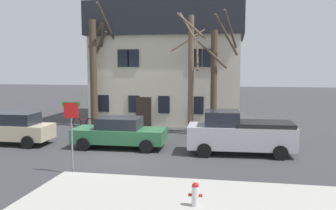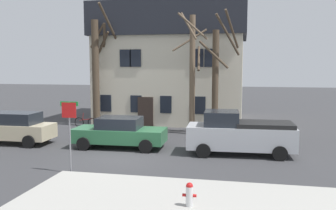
% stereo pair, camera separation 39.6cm
% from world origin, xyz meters
% --- Properties ---
extents(ground_plane, '(120.00, 120.00, 0.00)m').
position_xyz_m(ground_plane, '(0.00, 0.00, 0.00)').
color(ground_plane, '#38383A').
extents(building_main, '(11.23, 8.87, 8.80)m').
position_xyz_m(building_main, '(0.05, 12.95, 4.49)').
color(building_main, beige).
rests_on(building_main, ground_plane).
extents(tree_bare_near, '(1.93, 2.30, 8.38)m').
position_xyz_m(tree_bare_near, '(-4.51, 8.09, 4.07)').
color(tree_bare_near, '#4C3D2D').
rests_on(tree_bare_near, ground_plane).
extents(tree_bare_mid, '(2.45, 2.49, 7.49)m').
position_xyz_m(tree_bare_mid, '(2.37, 6.65, 3.95)').
color(tree_bare_mid, brown).
rests_on(tree_bare_mid, ground_plane).
extents(tree_bare_far, '(2.73, 2.46, 7.56)m').
position_xyz_m(tree_bare_far, '(3.82, 7.03, 3.65)').
color(tree_bare_far, '#4C3D2D').
rests_on(tree_bare_far, ground_plane).
extents(car_beige_wagon, '(4.65, 2.01, 1.74)m').
position_xyz_m(car_beige_wagon, '(-6.96, 1.81, 0.90)').
color(car_beige_wagon, '#C6B793').
rests_on(car_beige_wagon, ground_plane).
extents(car_green_sedan, '(4.82, 2.15, 1.61)m').
position_xyz_m(car_green_sedan, '(-0.78, 2.01, 0.81)').
color(car_green_sedan, '#2D6B42').
rests_on(car_green_sedan, ground_plane).
extents(pickup_truck_silver, '(5.17, 2.32, 2.10)m').
position_xyz_m(pickup_truck_silver, '(5.37, 1.81, 1.01)').
color(pickup_truck_silver, '#B7BABF').
rests_on(pickup_truck_silver, ground_plane).
extents(fire_hydrant, '(0.42, 0.22, 0.72)m').
position_xyz_m(fire_hydrant, '(4.01, -5.52, 0.49)').
color(fire_hydrant, silver).
rests_on(fire_hydrant, sidewalk_slab).
extents(street_sign_pole, '(0.76, 0.07, 2.88)m').
position_xyz_m(street_sign_pole, '(-1.21, -2.72, 2.02)').
color(street_sign_pole, slate).
rests_on(street_sign_pole, ground_plane).
extents(bicycle_leaning, '(1.74, 0.24, 1.03)m').
position_xyz_m(bicycle_leaning, '(-5.13, 7.44, 0.37)').
color(bicycle_leaning, black).
rests_on(bicycle_leaning, ground_plane).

